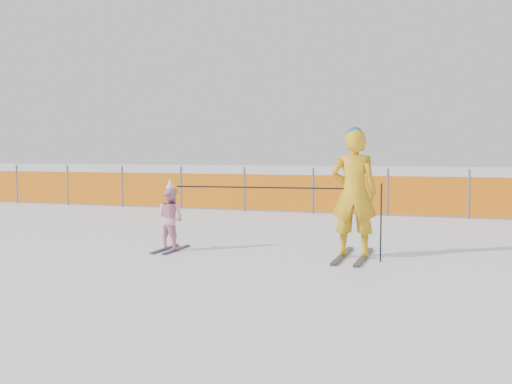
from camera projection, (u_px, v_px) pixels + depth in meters
The scene contains 5 objects.
ground at pixel (246, 256), 9.22m from camera, with size 120.00×120.00×0.00m, color white.
adult at pixel (354, 192), 8.98m from camera, with size 0.76×1.57×2.07m.
child at pixel (170, 217), 9.70m from camera, with size 0.58×0.94×1.23m.
ski_poles at pixel (293, 197), 9.13m from camera, with size 3.41×0.31×1.20m.
safety_fence at pixel (200, 190), 16.68m from camera, with size 17.38×0.06×1.25m.
Camera 1 is at (3.10, -8.59, 1.67)m, focal length 40.00 mm.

